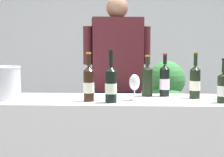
% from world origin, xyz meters
% --- Properties ---
extents(wall_back, '(8.00, 0.10, 2.80)m').
position_xyz_m(wall_back, '(0.00, 2.60, 1.40)').
color(wall_back, silver).
rests_on(wall_back, ground_plane).
extents(wine_bottle_0, '(0.08, 0.08, 0.36)m').
position_xyz_m(wine_bottle_0, '(0.09, -0.15, 1.05)').
color(wine_bottle_0, black).
rests_on(wine_bottle_0, counter).
extents(wine_bottle_1, '(0.08, 0.08, 0.30)m').
position_xyz_m(wine_bottle_1, '(0.86, -0.12, 1.02)').
color(wine_bottle_1, black).
rests_on(wine_bottle_1, counter).
extents(wine_bottle_2, '(0.08, 0.08, 0.32)m').
position_xyz_m(wine_bottle_2, '(0.36, 0.15, 1.04)').
color(wine_bottle_2, black).
rests_on(wine_bottle_2, counter).
extents(wine_bottle_3, '(0.08, 0.08, 0.34)m').
position_xyz_m(wine_bottle_3, '(0.70, 0.05, 1.04)').
color(wine_bottle_3, black).
rests_on(wine_bottle_3, counter).
extents(wine_bottle_4, '(0.08, 0.08, 0.33)m').
position_xyz_m(wine_bottle_4, '(0.49, 0.15, 1.04)').
color(wine_bottle_4, black).
rests_on(wine_bottle_4, counter).
extents(wine_bottle_5, '(0.08, 0.08, 0.34)m').
position_xyz_m(wine_bottle_5, '(-0.07, -0.10, 1.05)').
color(wine_bottle_5, black).
rests_on(wine_bottle_5, counter).
extents(wine_glass, '(0.08, 0.08, 0.19)m').
position_xyz_m(wine_glass, '(0.26, -0.06, 1.04)').
color(wine_glass, silver).
rests_on(wine_glass, counter).
extents(ice_bucket, '(0.21, 0.21, 0.24)m').
position_xyz_m(ice_bucket, '(-0.67, -0.04, 1.04)').
color(ice_bucket, silver).
rests_on(ice_bucket, counter).
extents(person_server, '(0.60, 0.30, 1.73)m').
position_xyz_m(person_server, '(0.12, 0.57, 0.84)').
color(person_server, black).
rests_on(person_server, ground_plane).
extents(potted_shrub, '(0.49, 0.56, 1.12)m').
position_xyz_m(potted_shrub, '(0.62, 1.34, 0.64)').
color(potted_shrub, brown).
rests_on(potted_shrub, ground_plane).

